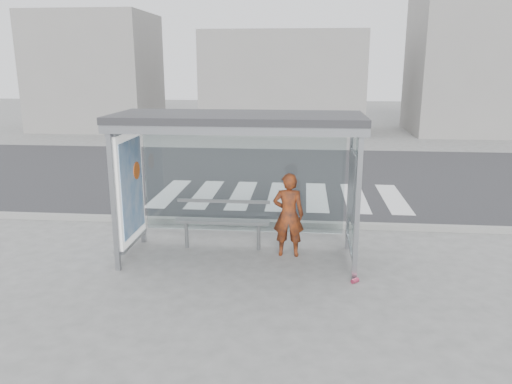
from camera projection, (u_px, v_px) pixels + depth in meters
ground at (239, 259)px, 9.07m from camera, size 80.00×80.00×0.00m
road at (267, 175)px, 15.82m from camera, size 30.00×10.00×0.01m
curb at (250, 223)px, 10.94m from camera, size 30.00×0.18×0.12m
crosswalk at (279, 196)px, 13.36m from camera, size 6.55×3.00×0.00m
bus_shelter at (217, 150)px, 8.67m from camera, size 4.25×1.65×2.62m
building_left at (96, 72)px, 26.60m from camera, size 6.00×5.00×6.00m
building_center at (283, 82)px, 25.79m from camera, size 8.00×5.00×5.00m
building_right at (465, 62)px, 24.71m from camera, size 5.00×5.00×7.00m
person at (288, 215)px, 9.05m from camera, size 0.57×0.38×1.56m
bench at (222, 221)px, 9.45m from camera, size 1.79×0.32×0.92m
soda_can at (355, 281)px, 8.06m from camera, size 0.15×0.15×0.07m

